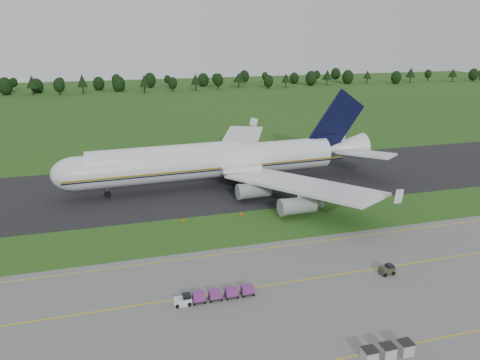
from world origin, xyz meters
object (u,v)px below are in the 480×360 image
object	(u,v)px
baggage_train	(213,295)
utility_cart	(387,271)
aircraft	(216,160)
edge_markers	(213,217)
uld_row	(388,351)

from	to	relation	value
baggage_train	utility_cart	world-z (taller)	baggage_train
baggage_train	utility_cart	xyz separation A→B (m)	(27.91, -0.37, -0.16)
aircraft	utility_cart	world-z (taller)	aircraft
aircraft	edge_markers	size ratio (longest dim) A/B	6.29
utility_cart	edge_markers	distance (m)	36.72
baggage_train	utility_cart	distance (m)	27.91
edge_markers	aircraft	bearing A→B (deg)	74.63
baggage_train	edge_markers	bearing A→B (deg)	77.24
aircraft	uld_row	xyz separation A→B (m)	(4.45, -67.97, -5.57)
aircraft	baggage_train	size ratio (longest dim) A/B	6.88
utility_cart	uld_row	distance (m)	20.52
baggage_train	uld_row	size ratio (longest dim) A/B	1.81
uld_row	utility_cart	bearing A→B (deg)	57.40
baggage_train	utility_cart	bearing A→B (deg)	-0.76
edge_markers	baggage_train	bearing A→B (deg)	-102.76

